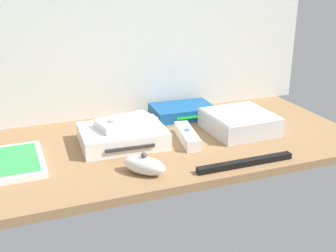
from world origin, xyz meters
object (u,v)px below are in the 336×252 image
object	(u,v)px
mini_computer	(239,122)
remote_nunchuk	(144,165)
game_console	(123,136)
game_case	(13,162)
sensor_bar	(245,163)
network_router	(182,111)
remote_classic_pad	(126,122)
remote_wand	(187,136)

from	to	relation	value
mini_computer	remote_nunchuk	distance (cm)	35.77
game_console	remote_nunchuk	bearing A→B (deg)	-87.68
game_console	game_case	xyz separation A→B (cm)	(-26.72, -3.04, -1.44)
game_console	sensor_bar	bearing A→B (deg)	-41.99
network_router	remote_classic_pad	xyz separation A→B (cm)	(-21.24, -13.22, 3.71)
game_console	remote_wand	xyz separation A→B (cm)	(16.03, -4.24, -0.69)
remote_wand	network_router	bearing A→B (deg)	80.27
remote_nunchuk	sensor_bar	size ratio (longest dim) A/B	0.43
game_console	sensor_bar	size ratio (longest dim) A/B	0.90
mini_computer	game_case	size ratio (longest dim) A/B	0.92
remote_classic_pad	remote_nunchuk	bearing A→B (deg)	-105.27
game_console	mini_computer	xyz separation A→B (cm)	(32.32, -2.60, 0.44)
game_console	network_router	distance (cm)	26.62
game_console	mini_computer	bearing A→B (deg)	-2.11
sensor_bar	remote_nunchuk	bearing A→B (deg)	169.12
mini_computer	sensor_bar	world-z (taller)	mini_computer
game_case	game_console	bearing A→B (deg)	6.00
game_console	remote_classic_pad	size ratio (longest dim) A/B	1.38
mini_computer	game_console	bearing A→B (deg)	175.39
game_case	sensor_bar	bearing A→B (deg)	-21.73
mini_computer	remote_classic_pad	distance (cm)	31.38
sensor_bar	mini_computer	bearing A→B (deg)	63.89
mini_computer	remote_wand	size ratio (longest dim) A/B	1.15
game_case	mini_computer	bearing A→B (deg)	-0.06
mini_computer	sensor_bar	xyz separation A→B (cm)	(-9.69, -19.62, -1.94)
game_case	network_router	bearing A→B (deg)	18.81
game_console	game_case	bearing A→B (deg)	-171.02
remote_wand	remote_classic_pad	world-z (taller)	remote_classic_pad
game_console	mini_computer	world-z (taller)	mini_computer
game_case	remote_nunchuk	bearing A→B (deg)	-29.45
game_console	game_case	distance (cm)	26.93
game_console	remote_nunchuk	size ratio (longest dim) A/B	2.11
remote_wand	remote_nunchuk	bearing A→B (deg)	-130.23
game_console	network_router	bearing A→B (deg)	34.74
network_router	remote_nunchuk	distance (cm)	39.16
network_router	remote_wand	size ratio (longest dim) A/B	1.21
remote_nunchuk	remote_wand	bearing A→B (deg)	-3.44
game_console	game_case	world-z (taller)	game_console
game_case	remote_wand	bearing A→B (deg)	-2.10
network_router	sensor_bar	xyz separation A→B (cm)	(0.12, -36.43, -1.00)
sensor_bar	network_router	bearing A→B (deg)	90.36
remote_classic_pad	remote_wand	bearing A→B (deg)	-30.77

